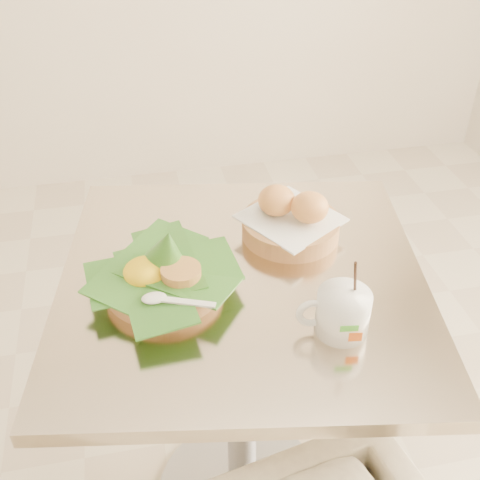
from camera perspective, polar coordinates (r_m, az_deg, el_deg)
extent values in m
cylinder|color=gray|center=(1.43, 0.22, -15.23)|extent=(0.07, 0.07, 0.69)
cube|color=beige|center=(1.17, 0.26, -4.01)|extent=(0.81, 0.81, 0.03)
cylinder|color=#B57D4D|center=(1.13, -7.22, -3.77)|extent=(0.22, 0.22, 0.04)
cone|color=#2B611B|center=(1.10, -7.01, -0.83)|extent=(0.12, 0.13, 0.11)
ellipsoid|color=yellow|center=(1.12, -8.96, -3.03)|extent=(0.08, 0.08, 0.05)
cylinder|color=#CC9347|center=(1.09, -5.61, -3.09)|extent=(0.07, 0.07, 0.02)
cylinder|color=#B57D4D|center=(1.26, 4.81, 1.28)|extent=(0.20, 0.20, 0.04)
cube|color=white|center=(1.25, 4.86, 2.09)|extent=(0.24, 0.24, 0.01)
ellipsoid|color=#C56B2D|center=(1.24, 3.49, 3.79)|extent=(0.08, 0.08, 0.06)
ellipsoid|color=#C56B2D|center=(1.23, 6.62, 3.11)|extent=(0.08, 0.08, 0.06)
cylinder|color=white|center=(1.04, 9.72, -6.79)|extent=(0.09, 0.09, 0.08)
torus|color=white|center=(1.03, 6.88, -6.91)|extent=(0.06, 0.02, 0.06)
cylinder|color=#452013|center=(1.01, 9.93, -5.30)|extent=(0.08, 0.08, 0.01)
cylinder|color=black|center=(1.01, 10.86, -4.01)|extent=(0.03, 0.04, 0.12)
cube|color=green|center=(1.00, 10.33, -8.27)|extent=(0.03, 0.01, 0.01)
cube|color=orange|center=(1.02, 10.89, -9.03)|extent=(0.02, 0.00, 0.02)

